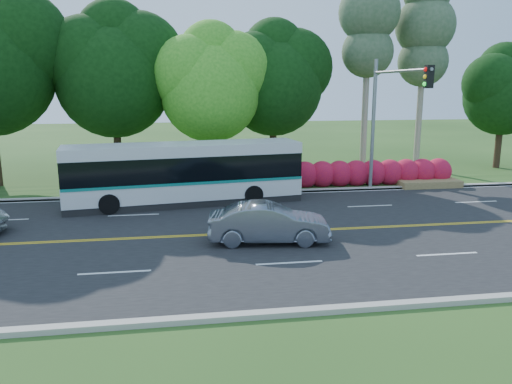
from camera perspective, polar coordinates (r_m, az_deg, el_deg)
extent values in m
plane|color=#254818|center=(19.71, 3.02, -4.58)|extent=(120.00, 120.00, 0.00)
cube|color=black|center=(19.70, 3.02, -4.55)|extent=(60.00, 14.00, 0.02)
cube|color=#ABA59A|center=(26.51, -0.15, -0.03)|extent=(60.00, 0.30, 0.15)
cube|color=#ABA59A|center=(13.21, 9.56, -13.06)|extent=(60.00, 0.30, 0.15)
cube|color=#254818|center=(28.30, -0.72, 0.70)|extent=(60.00, 4.00, 0.10)
cube|color=gold|center=(19.62, 3.07, -4.58)|extent=(57.00, 0.10, 0.00)
cube|color=gold|center=(19.77, 2.97, -4.45)|extent=(57.00, 0.10, 0.00)
cube|color=silver|center=(16.12, -15.86, -8.83)|extent=(2.20, 0.12, 0.00)
cube|color=silver|center=(16.35, 3.83, -8.07)|extent=(2.20, 0.12, 0.00)
cube|color=silver|center=(18.31, 20.98, -6.64)|extent=(2.20, 0.12, 0.00)
cube|color=silver|center=(23.90, -27.08, -2.87)|extent=(2.20, 0.12, 0.00)
cube|color=silver|center=(22.77, -13.82, -2.57)|extent=(2.20, 0.12, 0.00)
cube|color=silver|center=(22.93, 0.00, -2.10)|extent=(2.20, 0.12, 0.00)
cube|color=silver|center=(24.37, 12.89, -1.56)|extent=(2.20, 0.12, 0.00)
cube|color=silver|center=(26.88, 23.85, -1.03)|extent=(2.20, 0.12, 0.00)
cube|color=silver|center=(26.23, -0.05, -0.28)|extent=(57.00, 0.12, 0.00)
cube|color=silver|center=(13.49, 9.14, -12.74)|extent=(57.00, 0.12, 0.00)
sphere|color=black|center=(31.02, -25.62, 15.17)|extent=(5.76, 5.76, 5.76)
cylinder|color=black|center=(30.91, -15.49, 4.52)|extent=(0.44, 0.44, 3.60)
sphere|color=black|center=(30.67, -15.93, 12.15)|extent=(6.60, 6.60, 6.60)
sphere|color=black|center=(30.87, -13.18, 14.74)|extent=(5.28, 5.28, 5.28)
sphere|color=black|center=(30.68, -18.63, 14.15)|extent=(4.95, 4.95, 4.95)
sphere|color=black|center=(31.17, -15.93, 16.71)|extent=(4.29, 4.29, 4.29)
cylinder|color=black|center=(29.80, -5.10, 4.30)|extent=(0.44, 0.44, 3.24)
sphere|color=#368E1D|center=(29.53, -5.23, 11.33)|extent=(5.80, 5.80, 5.80)
sphere|color=#368E1D|center=(29.95, -2.75, 13.60)|extent=(4.64, 4.64, 4.64)
sphere|color=#368E1D|center=(29.28, -7.57, 13.26)|extent=(4.35, 4.35, 4.35)
sphere|color=#368E1D|center=(29.98, -5.17, 15.50)|extent=(3.77, 3.77, 3.77)
cylinder|color=black|center=(31.77, 1.95, 4.99)|extent=(0.44, 0.44, 3.42)
sphere|color=black|center=(31.52, 2.01, 11.87)|extent=(6.00, 6.00, 6.00)
sphere|color=black|center=(32.11, 4.36, 13.99)|extent=(4.80, 4.80, 4.80)
sphere|color=black|center=(31.13, -0.14, 13.81)|extent=(4.50, 4.50, 4.50)
sphere|color=black|center=(32.00, 2.08, 15.91)|extent=(3.90, 3.90, 3.90)
cylinder|color=#9F9380|center=(33.19, 12.40, 10.55)|extent=(0.40, 0.40, 9.80)
sphere|color=#385535|center=(33.24, 12.63, 15.37)|extent=(3.23, 3.23, 3.23)
sphere|color=#385535|center=(33.47, 12.83, 19.44)|extent=(3.80, 3.80, 3.80)
cylinder|color=#9F9380|center=(35.28, 18.24, 9.74)|extent=(0.40, 0.40, 9.10)
sphere|color=#385535|center=(35.30, 18.52, 13.95)|extent=(3.23, 3.23, 3.23)
sphere|color=#385535|center=(35.46, 18.77, 17.51)|extent=(3.80, 3.80, 3.80)
cylinder|color=black|center=(38.57, 25.93, 4.77)|extent=(0.44, 0.44, 3.06)
sphere|color=black|center=(38.36, 26.40, 9.73)|extent=(5.20, 5.20, 5.20)
sphere|color=black|center=(37.60, 25.39, 11.19)|extent=(3.90, 3.90, 3.90)
sphere|color=black|center=(38.75, 26.46, 12.64)|extent=(3.38, 3.38, 3.38)
sphere|color=#9D0D40|center=(27.98, 5.61, 1.97)|extent=(1.50, 1.50, 1.50)
sphere|color=#9D0D40|center=(28.25, 7.57, 2.02)|extent=(1.50, 1.50, 1.50)
sphere|color=#9D0D40|center=(28.54, 9.50, 2.06)|extent=(1.50, 1.50, 1.50)
sphere|color=#9D0D40|center=(28.87, 11.39, 2.10)|extent=(1.50, 1.50, 1.50)
sphere|color=#9D0D40|center=(29.23, 13.23, 2.14)|extent=(1.50, 1.50, 1.50)
sphere|color=#9D0D40|center=(29.62, 15.02, 2.18)|extent=(1.50, 1.50, 1.50)
sphere|color=#9D0D40|center=(30.04, 16.77, 2.21)|extent=(1.50, 1.50, 1.50)
sphere|color=#9D0D40|center=(30.48, 18.47, 2.24)|extent=(1.50, 1.50, 1.50)
sphere|color=#9D0D40|center=(30.95, 20.12, 2.26)|extent=(1.50, 1.50, 1.50)
cube|color=brown|center=(29.88, 19.09, 0.93)|extent=(3.50, 1.40, 0.40)
cylinder|color=gray|center=(27.88, 13.23, 7.37)|extent=(0.20, 0.20, 7.00)
cylinder|color=gray|center=(25.04, 16.17, 13.13)|extent=(0.14, 6.00, 0.14)
cube|color=black|center=(22.52, 19.17, 12.34)|extent=(0.32, 0.28, 0.95)
sphere|color=red|center=(22.45, 18.83, 13.14)|extent=(0.18, 0.18, 0.18)
sphere|color=yellow|center=(22.45, 18.77, 12.37)|extent=(0.18, 0.18, 0.18)
sphere|color=#19D833|center=(22.44, 18.72, 11.61)|extent=(0.18, 0.18, 0.18)
cube|color=silver|center=(24.35, -8.10, 0.51)|extent=(11.37, 3.88, 0.92)
cube|color=black|center=(24.17, -8.18, 2.92)|extent=(11.32, 3.91, 1.15)
cube|color=silver|center=(24.05, -8.24, 4.89)|extent=(11.37, 3.88, 0.52)
cube|color=#0D796F|center=(24.28, -8.13, 1.45)|extent=(11.33, 3.92, 0.13)
cube|color=black|center=(23.98, -21.40, 2.34)|extent=(0.36, 2.17, 1.58)
cube|color=#19E54C|center=(23.86, -21.54, 4.46)|extent=(0.25, 1.42, 0.20)
cube|color=black|center=(24.49, -8.06, -0.92)|extent=(11.36, 3.79, 0.33)
cylinder|color=black|center=(23.08, -16.44, -1.33)|extent=(0.96, 0.39, 0.93)
cylinder|color=black|center=(25.25, -16.50, -0.20)|extent=(0.96, 0.39, 0.93)
cylinder|color=black|center=(24.02, -0.29, -0.31)|extent=(0.96, 0.39, 0.93)
cylinder|color=black|center=(26.11, -1.67, 0.70)|extent=(0.96, 0.39, 0.93)
imported|color=slate|center=(18.18, 1.48, -3.57)|extent=(4.54, 2.07, 1.44)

